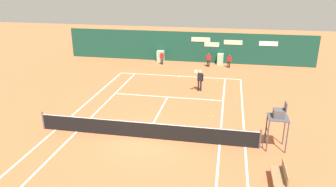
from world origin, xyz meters
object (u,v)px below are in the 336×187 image
at_px(tennis_ball_mid_court, 235,99).
at_px(tennis_ball_near_service_line, 217,81).
at_px(ball_kid_left_post, 162,57).
at_px(ball_kid_centre_post, 208,59).
at_px(ball_kid_right_post, 229,60).
at_px(umpire_chair, 279,117).
at_px(player_on_baseline, 200,79).
at_px(tennis_ball_by_sideline, 213,116).
at_px(player_bench, 281,175).

bearing_deg(tennis_ball_mid_court, tennis_ball_near_service_line, 109.23).
height_order(ball_kid_left_post, ball_kid_centre_post, ball_kid_centre_post).
bearing_deg(tennis_ball_mid_court, ball_kid_right_post, 93.88).
distance_m(umpire_chair, tennis_ball_mid_court, 7.05).
bearing_deg(player_on_baseline, tennis_ball_mid_court, 154.69).
bearing_deg(tennis_ball_by_sideline, umpire_chair, -45.05).
bearing_deg(tennis_ball_by_sideline, player_bench, -64.50).
xyz_separation_m(tennis_ball_by_sideline, tennis_ball_near_service_line, (-0.09, 7.39, 0.00)).
bearing_deg(ball_kid_left_post, umpire_chair, 125.78).
bearing_deg(player_bench, player_on_baseline, 21.70).
relative_size(player_bench, ball_kid_centre_post, 1.17).
height_order(umpire_chair, tennis_ball_near_service_line, umpire_chair).
distance_m(ball_kid_right_post, tennis_ball_by_sideline, 11.85).
bearing_deg(ball_kid_centre_post, ball_kid_left_post, -11.38).
relative_size(player_on_baseline, tennis_ball_mid_court, 27.27).
distance_m(player_on_baseline, tennis_ball_mid_court, 3.19).
bearing_deg(tennis_ball_mid_court, player_on_baseline, 152.45).
distance_m(ball_kid_centre_post, tennis_ball_mid_court, 8.94).
bearing_deg(player_bench, tennis_ball_mid_court, 10.19).
relative_size(tennis_ball_by_sideline, tennis_ball_mid_court, 1.00).
height_order(player_on_baseline, tennis_ball_near_service_line, player_on_baseline).
relative_size(ball_kid_centre_post, tennis_ball_mid_court, 19.62).
distance_m(ball_kid_right_post, tennis_ball_mid_court, 8.59).
height_order(umpire_chair, ball_kid_right_post, umpire_chair).
distance_m(tennis_ball_by_sideline, tennis_ball_mid_court, 3.53).
distance_m(ball_kid_centre_post, ball_kid_right_post, 1.96).
xyz_separation_m(umpire_chair, tennis_ball_near_service_line, (-3.39, 10.70, -1.69)).
height_order(player_bench, tennis_ball_mid_court, player_bench).
xyz_separation_m(player_bench, ball_kid_centre_post, (-4.30, 18.34, 0.26)).
height_order(player_bench, player_on_baseline, player_on_baseline).
relative_size(umpire_chair, tennis_ball_near_service_line, 37.26).
xyz_separation_m(umpire_chair, ball_kid_left_post, (-9.07, 15.11, -0.99)).
bearing_deg(player_on_baseline, tennis_ball_by_sideline, 108.27).
bearing_deg(ball_kid_left_post, player_on_baseline, 126.61).
bearing_deg(tennis_ball_by_sideline, ball_kid_left_post, 116.04).
relative_size(player_bench, tennis_ball_mid_court, 23.05).
height_order(umpire_chair, ball_kid_left_post, umpire_chair).
bearing_deg(player_bench, ball_kid_right_post, 7.27).
relative_size(ball_kid_left_post, ball_kid_centre_post, 0.96).
relative_size(player_on_baseline, ball_kid_centre_post, 1.39).
bearing_deg(ball_kid_right_post, ball_kid_left_post, 6.79).
bearing_deg(ball_kid_right_post, tennis_ball_near_service_line, 85.71).
relative_size(ball_kid_centre_post, tennis_ball_by_sideline, 19.62).
bearing_deg(player_on_baseline, ball_kid_left_post, -55.95).
bearing_deg(ball_kid_left_post, ball_kid_right_post, -175.19).
xyz_separation_m(ball_kid_left_post, tennis_ball_near_service_line, (5.68, -4.41, -0.70)).
xyz_separation_m(ball_kid_centre_post, tennis_ball_mid_court, (2.54, -8.55, -0.73)).
bearing_deg(player_bench, tennis_ball_near_service_line, 12.95).
distance_m(ball_kid_left_post, ball_kid_right_post, 6.54).
height_order(ball_kid_right_post, tennis_ball_by_sideline, ball_kid_right_post).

